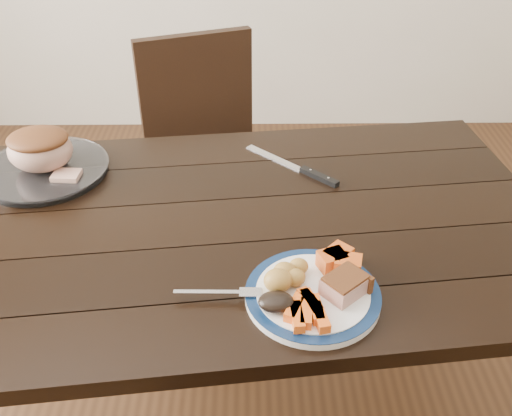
{
  "coord_description": "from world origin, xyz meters",
  "views": [
    {
      "loc": [
        0.07,
        -1.11,
        1.57
      ],
      "look_at": [
        0.08,
        -0.02,
        0.8
      ],
      "focal_mm": 40.0,
      "sensor_mm": 36.0,
      "label": 1
    }
  ],
  "objects_px": {
    "chair_far": "(207,152)",
    "pork_slice": "(344,286)",
    "dinner_plate": "(313,296)",
    "dining_table": "(224,250)",
    "fork": "(225,293)",
    "carving_knife": "(308,172)",
    "roast_joint": "(40,150)",
    "serving_platter": "(45,171)"
  },
  "relations": [
    {
      "from": "dinner_plate",
      "to": "chair_far",
      "type": "bearing_deg",
      "value": 105.76
    },
    {
      "from": "chair_far",
      "to": "fork",
      "type": "distance_m",
      "value": 1.04
    },
    {
      "from": "serving_platter",
      "to": "roast_joint",
      "type": "relative_size",
      "value": 1.96
    },
    {
      "from": "chair_far",
      "to": "pork_slice",
      "type": "bearing_deg",
      "value": 89.13
    },
    {
      "from": "chair_far",
      "to": "pork_slice",
      "type": "height_order",
      "value": "chair_far"
    },
    {
      "from": "pork_slice",
      "to": "fork",
      "type": "bearing_deg",
      "value": 179.39
    },
    {
      "from": "dining_table",
      "to": "fork",
      "type": "height_order",
      "value": "fork"
    },
    {
      "from": "serving_platter",
      "to": "pork_slice",
      "type": "height_order",
      "value": "pork_slice"
    },
    {
      "from": "dinner_plate",
      "to": "serving_platter",
      "type": "distance_m",
      "value": 0.84
    },
    {
      "from": "dinner_plate",
      "to": "carving_knife",
      "type": "xyz_separation_m",
      "value": [
        0.03,
        0.48,
        -0.0
      ]
    },
    {
      "from": "pork_slice",
      "to": "carving_knife",
      "type": "distance_m",
      "value": 0.49
    },
    {
      "from": "chair_far",
      "to": "carving_knife",
      "type": "distance_m",
      "value": 0.65
    },
    {
      "from": "dinner_plate",
      "to": "roast_joint",
      "type": "distance_m",
      "value": 0.84
    },
    {
      "from": "fork",
      "to": "carving_knife",
      "type": "relative_size",
      "value": 0.72
    },
    {
      "from": "dinner_plate",
      "to": "pork_slice",
      "type": "height_order",
      "value": "pork_slice"
    },
    {
      "from": "pork_slice",
      "to": "roast_joint",
      "type": "xyz_separation_m",
      "value": [
        -0.74,
        0.5,
        0.03
      ]
    },
    {
      "from": "pork_slice",
      "to": "roast_joint",
      "type": "distance_m",
      "value": 0.89
    },
    {
      "from": "dining_table",
      "to": "roast_joint",
      "type": "bearing_deg",
      "value": 155.65
    },
    {
      "from": "dinner_plate",
      "to": "fork",
      "type": "height_order",
      "value": "fork"
    },
    {
      "from": "chair_far",
      "to": "dining_table",
      "type": "bearing_deg",
      "value": 77.36
    },
    {
      "from": "pork_slice",
      "to": "dining_table",
      "type": "bearing_deg",
      "value": 132.67
    },
    {
      "from": "pork_slice",
      "to": "roast_joint",
      "type": "height_order",
      "value": "roast_joint"
    },
    {
      "from": "carving_knife",
      "to": "dining_table",
      "type": "bearing_deg",
      "value": -92.77
    },
    {
      "from": "dining_table",
      "to": "dinner_plate",
      "type": "xyz_separation_m",
      "value": [
        0.19,
        -0.27,
        0.1
      ]
    },
    {
      "from": "fork",
      "to": "serving_platter",
      "type": "bearing_deg",
      "value": 136.83
    },
    {
      "from": "serving_platter",
      "to": "roast_joint",
      "type": "height_order",
      "value": "roast_joint"
    },
    {
      "from": "dining_table",
      "to": "fork",
      "type": "distance_m",
      "value": 0.29
    },
    {
      "from": "fork",
      "to": "dinner_plate",
      "type": "bearing_deg",
      "value": 2.04
    },
    {
      "from": "dinner_plate",
      "to": "carving_knife",
      "type": "distance_m",
      "value": 0.48
    },
    {
      "from": "dining_table",
      "to": "serving_platter",
      "type": "relative_size",
      "value": 5.07
    },
    {
      "from": "dinner_plate",
      "to": "roast_joint",
      "type": "bearing_deg",
      "value": 144.25
    },
    {
      "from": "serving_platter",
      "to": "chair_far",
      "type": "bearing_deg",
      "value": 51.95
    },
    {
      "from": "serving_platter",
      "to": "carving_knife",
      "type": "bearing_deg",
      "value": -0.71
    },
    {
      "from": "dining_table",
      "to": "roast_joint",
      "type": "relative_size",
      "value": 9.93
    },
    {
      "from": "roast_joint",
      "to": "carving_knife",
      "type": "height_order",
      "value": "roast_joint"
    },
    {
      "from": "dining_table",
      "to": "roast_joint",
      "type": "height_order",
      "value": "roast_joint"
    },
    {
      "from": "pork_slice",
      "to": "carving_knife",
      "type": "bearing_deg",
      "value": 93.49
    },
    {
      "from": "dining_table",
      "to": "fork",
      "type": "bearing_deg",
      "value": -87.07
    },
    {
      "from": "pork_slice",
      "to": "fork",
      "type": "height_order",
      "value": "pork_slice"
    },
    {
      "from": "carving_knife",
      "to": "fork",
      "type": "bearing_deg",
      "value": -69.79
    },
    {
      "from": "dinner_plate",
      "to": "fork",
      "type": "relative_size",
      "value": 1.55
    },
    {
      "from": "serving_platter",
      "to": "fork",
      "type": "xyz_separation_m",
      "value": [
        0.5,
        -0.49,
        0.01
      ]
    }
  ]
}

